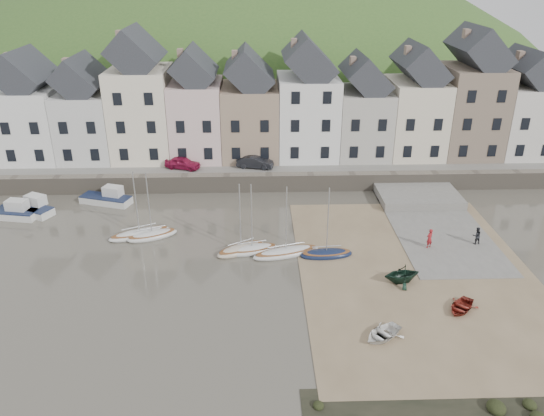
{
  "coord_description": "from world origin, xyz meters",
  "views": [
    {
      "loc": [
        -1.28,
        -34.93,
        21.97
      ],
      "look_at": [
        0.0,
        6.0,
        3.0
      ],
      "focal_mm": 35.24,
      "sensor_mm": 36.0,
      "label": 1
    }
  ],
  "objects_px": {
    "car_right": "(255,162)",
    "car_left": "(183,163)",
    "sailboat_0": "(140,234)",
    "person_dark": "(477,236)",
    "rowboat_white": "(383,334)",
    "person_red": "(429,238)",
    "rowboat_green": "(402,274)",
    "rowboat_red": "(461,307)"
  },
  "relations": [
    {
      "from": "car_left",
      "to": "rowboat_red",
      "type": "bearing_deg",
      "value": -120.38
    },
    {
      "from": "car_right",
      "to": "person_red",
      "type": "bearing_deg",
      "value": -123.35
    },
    {
      "from": "rowboat_white",
      "to": "car_left",
      "type": "xyz_separation_m",
      "value": [
        -15.87,
        27.13,
        1.9
      ]
    },
    {
      "from": "person_dark",
      "to": "car_right",
      "type": "xyz_separation_m",
      "value": [
        -18.7,
        15.04,
        1.36
      ]
    },
    {
      "from": "car_left",
      "to": "car_right",
      "type": "bearing_deg",
      "value": -72.39
    },
    {
      "from": "rowboat_green",
      "to": "person_dark",
      "type": "relative_size",
      "value": 1.81
    },
    {
      "from": "rowboat_red",
      "to": "sailboat_0",
      "type": "bearing_deg",
      "value": -164.27
    },
    {
      "from": "sailboat_0",
      "to": "car_right",
      "type": "relative_size",
      "value": 1.6
    },
    {
      "from": "rowboat_white",
      "to": "sailboat_0",
      "type": "bearing_deg",
      "value": -165.46
    },
    {
      "from": "rowboat_white",
      "to": "person_dark",
      "type": "xyz_separation_m",
      "value": [
        10.65,
        12.09,
        0.53
      ]
    },
    {
      "from": "sailboat_0",
      "to": "car_left",
      "type": "relative_size",
      "value": 1.65
    },
    {
      "from": "car_left",
      "to": "person_dark",
      "type": "bearing_deg",
      "value": -101.95
    },
    {
      "from": "car_left",
      "to": "person_red",
      "type": "bearing_deg",
      "value": -107.24
    },
    {
      "from": "rowboat_red",
      "to": "person_red",
      "type": "height_order",
      "value": "person_red"
    },
    {
      "from": "car_right",
      "to": "rowboat_green",
      "type": "bearing_deg",
      "value": -138.65
    },
    {
      "from": "car_left",
      "to": "car_right",
      "type": "relative_size",
      "value": 0.97
    },
    {
      "from": "person_dark",
      "to": "car_left",
      "type": "distance_m",
      "value": 30.51
    },
    {
      "from": "rowboat_green",
      "to": "rowboat_red",
      "type": "bearing_deg",
      "value": 30.1
    },
    {
      "from": "sailboat_0",
      "to": "rowboat_green",
      "type": "height_order",
      "value": "sailboat_0"
    },
    {
      "from": "sailboat_0",
      "to": "person_dark",
      "type": "height_order",
      "value": "sailboat_0"
    },
    {
      "from": "rowboat_green",
      "to": "rowboat_red",
      "type": "distance_m",
      "value": 4.89
    },
    {
      "from": "rowboat_red",
      "to": "person_red",
      "type": "xyz_separation_m",
      "value": [
        0.39,
        8.81,
        0.64
      ]
    },
    {
      "from": "rowboat_white",
      "to": "car_left",
      "type": "relative_size",
      "value": 0.75
    },
    {
      "from": "person_red",
      "to": "car_right",
      "type": "height_order",
      "value": "car_right"
    },
    {
      "from": "sailboat_0",
      "to": "rowboat_white",
      "type": "bearing_deg",
      "value": -38.57
    },
    {
      "from": "sailboat_0",
      "to": "car_left",
      "type": "xyz_separation_m",
      "value": [
        2.39,
        12.57,
        1.99
      ]
    },
    {
      "from": "sailboat_0",
      "to": "person_dark",
      "type": "relative_size",
      "value": 4.11
    },
    {
      "from": "person_dark",
      "to": "person_red",
      "type": "bearing_deg",
      "value": -0.58
    },
    {
      "from": "person_red",
      "to": "person_dark",
      "type": "height_order",
      "value": "person_red"
    },
    {
      "from": "rowboat_green",
      "to": "car_right",
      "type": "relative_size",
      "value": 0.7
    },
    {
      "from": "person_dark",
      "to": "car_left",
      "type": "bearing_deg",
      "value": -37.04
    },
    {
      "from": "person_red",
      "to": "person_dark",
      "type": "relative_size",
      "value": 1.11
    },
    {
      "from": "rowboat_green",
      "to": "car_left",
      "type": "height_order",
      "value": "car_left"
    },
    {
      "from": "car_right",
      "to": "car_left",
      "type": "bearing_deg",
      "value": 103.62
    },
    {
      "from": "sailboat_0",
      "to": "rowboat_red",
      "type": "xyz_separation_m",
      "value": [
        24.33,
        -11.78,
        0.07
      ]
    },
    {
      "from": "rowboat_red",
      "to": "car_right",
      "type": "relative_size",
      "value": 0.67
    },
    {
      "from": "car_right",
      "to": "person_dark",
      "type": "bearing_deg",
      "value": -115.18
    },
    {
      "from": "rowboat_green",
      "to": "person_red",
      "type": "height_order",
      "value": "person_red"
    },
    {
      "from": "sailboat_0",
      "to": "person_red",
      "type": "distance_m",
      "value": 24.9
    },
    {
      "from": "sailboat_0",
      "to": "person_red",
      "type": "bearing_deg",
      "value": -6.86
    },
    {
      "from": "rowboat_white",
      "to": "person_red",
      "type": "bearing_deg",
      "value": 113.98
    },
    {
      "from": "sailboat_0",
      "to": "rowboat_green",
      "type": "xyz_separation_m",
      "value": [
        21.09,
        -8.15,
        0.53
      ]
    }
  ]
}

